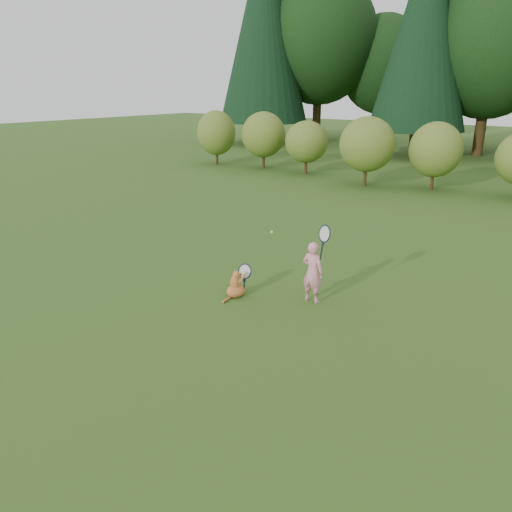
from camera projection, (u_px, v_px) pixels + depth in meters
The scene contains 5 objects.
ground at pixel (223, 299), 9.73m from camera, with size 100.00×100.00×0.00m, color #2F4F16.
shrub_row at pixel (442, 155), 19.12m from camera, with size 28.00×3.00×2.80m, color #586A21, non-canonical shape.
child at pixel (313, 271), 9.40m from camera, with size 0.67×0.40×1.79m.
cat at pixel (236, 283), 9.75m from camera, with size 0.49×0.80×0.74m.
tennis_ball at pixel (272, 232), 9.95m from camera, with size 0.06×0.06×0.06m.
Camera 1 is at (5.86, -6.77, 3.94)m, focal length 35.00 mm.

